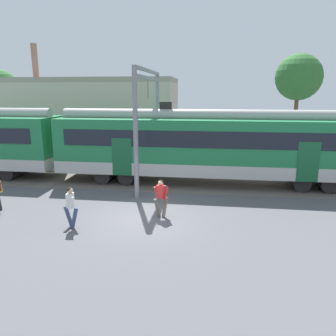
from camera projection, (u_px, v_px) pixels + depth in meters
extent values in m
plane|color=#515156|center=(147.00, 217.00, 14.12)|extent=(160.00, 160.00, 0.00)
cube|color=#605951|center=(37.00, 177.00, 20.87)|extent=(80.00, 4.40, 0.01)
cube|color=#B7B7B2|center=(211.00, 166.00, 19.15)|extent=(18.00, 3.06, 0.70)
cube|color=#1E7542|center=(212.00, 140.00, 18.80)|extent=(18.00, 3.00, 2.40)
cube|color=black|center=(212.00, 140.00, 17.29)|extent=(16.56, 0.03, 0.90)
cube|color=#165731|center=(308.00, 162.00, 16.85)|extent=(1.10, 0.04, 2.10)
cube|color=#165731|center=(122.00, 157.00, 18.19)|extent=(1.10, 0.04, 2.10)
cylinder|color=#9C9C97|center=(213.00, 116.00, 18.49)|extent=(17.64, 0.70, 0.70)
cube|color=black|center=(166.00, 105.00, 18.73)|extent=(0.70, 0.12, 0.40)
cylinder|color=black|center=(323.00, 180.00, 18.43)|extent=(0.90, 2.40, 0.90)
cylinder|color=black|center=(297.00, 179.00, 18.62)|extent=(0.90, 2.40, 0.90)
cylinder|color=black|center=(130.00, 173.00, 19.94)|extent=(0.90, 2.40, 0.90)
cylinder|color=black|center=(108.00, 172.00, 20.13)|extent=(0.90, 2.40, 0.90)
cylinder|color=black|center=(17.00, 169.00, 20.95)|extent=(0.90, 2.40, 0.90)
cylinder|color=gold|center=(1.00, 186.00, 14.85)|extent=(0.25, 0.22, 0.52)
cylinder|color=navy|center=(74.00, 218.00, 12.88)|extent=(0.37, 0.20, 0.87)
cylinder|color=navy|center=(69.00, 216.00, 13.06)|extent=(0.37, 0.20, 0.87)
cube|color=silver|center=(70.00, 200.00, 12.81)|extent=(0.29, 0.39, 0.56)
cylinder|color=silver|center=(70.00, 200.00, 13.04)|extent=(0.26, 0.12, 0.52)
cylinder|color=silver|center=(71.00, 203.00, 12.61)|extent=(0.26, 0.12, 0.52)
sphere|color=tan|center=(70.00, 191.00, 12.72)|extent=(0.22, 0.22, 0.22)
sphere|color=black|center=(70.00, 190.00, 12.72)|extent=(0.20, 0.20, 0.20)
cylinder|color=#6B6051|center=(157.00, 208.00, 14.02)|extent=(0.32, 0.38, 0.87)
cylinder|color=#6B6051|center=(165.00, 207.00, 14.11)|extent=(0.32, 0.38, 0.87)
cube|color=red|center=(161.00, 192.00, 13.90)|extent=(0.43, 0.40, 0.56)
cylinder|color=red|center=(166.00, 193.00, 13.83)|extent=(0.21, 0.26, 0.52)
cylinder|color=red|center=(156.00, 192.00, 14.00)|extent=(0.21, 0.26, 0.52)
sphere|color=tan|center=(161.00, 183.00, 13.80)|extent=(0.22, 0.22, 0.22)
sphere|color=black|center=(161.00, 182.00, 13.81)|extent=(0.20, 0.20, 0.20)
cube|color=navy|center=(164.00, 190.00, 14.03)|extent=(0.32, 0.29, 0.40)
cylinder|color=gray|center=(136.00, 134.00, 16.07)|extent=(0.24, 0.24, 6.50)
cylinder|color=gray|center=(158.00, 123.00, 22.24)|extent=(0.24, 0.24, 6.50)
cube|color=gray|center=(148.00, 71.00, 18.43)|extent=(0.20, 6.40, 0.16)
cube|color=gray|center=(148.00, 78.00, 18.52)|extent=(0.20, 6.40, 0.16)
cylinder|color=black|center=(148.00, 89.00, 18.66)|extent=(0.03, 0.03, 1.00)
cube|color=#B2A899|center=(89.00, 120.00, 27.68)|extent=(14.65, 5.00, 6.00)
cube|color=gray|center=(86.00, 81.00, 26.96)|extent=(14.65, 5.00, 0.40)
cylinder|color=#8C6656|center=(35.00, 64.00, 27.24)|extent=(0.50, 0.50, 3.20)
cylinder|color=brown|center=(294.00, 125.00, 27.07)|extent=(0.32, 0.32, 5.17)
sphere|color=#2D662D|center=(299.00, 77.00, 26.19)|extent=(3.68, 3.68, 3.68)
cylinder|color=brown|center=(3.00, 125.00, 31.64)|extent=(0.32, 0.32, 4.39)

